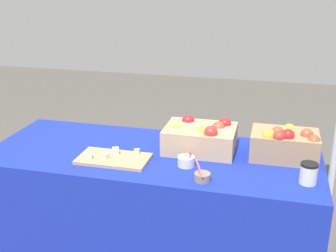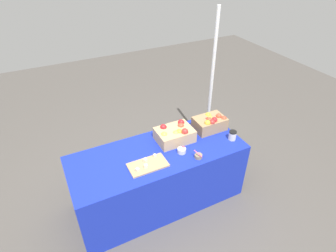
# 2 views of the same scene
# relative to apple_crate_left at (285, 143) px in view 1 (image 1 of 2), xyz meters

# --- Properties ---
(table) EXTENTS (1.90, 0.76, 0.74)m
(table) POSITION_rel_apple_crate_left_xyz_m (-0.73, -0.11, -0.46)
(table) COLOR #192DB7
(table) RESTS_ON ground_plane
(apple_crate_left) EXTENTS (0.36, 0.25, 0.20)m
(apple_crate_left) POSITION_rel_apple_crate_left_xyz_m (0.00, 0.00, 0.00)
(apple_crate_left) COLOR tan
(apple_crate_left) RESTS_ON table
(apple_crate_middle) EXTENTS (0.40, 0.29, 0.19)m
(apple_crate_middle) POSITION_rel_apple_crate_left_xyz_m (-0.47, -0.00, -0.01)
(apple_crate_middle) COLOR tan
(apple_crate_middle) RESTS_ON table
(cutting_board_front) EXTENTS (0.39, 0.22, 0.05)m
(cutting_board_front) POSITION_rel_apple_crate_left_xyz_m (-0.92, -0.26, -0.08)
(cutting_board_front) COLOR tan
(cutting_board_front) RESTS_ON table
(sample_bowl_near) EXTENTS (0.09, 0.09, 0.10)m
(sample_bowl_near) POSITION_rel_apple_crate_left_xyz_m (-0.40, -0.39, -0.07)
(sample_bowl_near) COLOR gray
(sample_bowl_near) RESTS_ON table
(sample_bowl_mid) EXTENTS (0.09, 0.09, 0.10)m
(sample_bowl_mid) POSITION_rel_apple_crate_left_xyz_m (-0.51, -0.23, -0.06)
(sample_bowl_mid) COLOR silver
(sample_bowl_mid) RESTS_ON table
(coffee_cup) EXTENTS (0.09, 0.09, 0.11)m
(coffee_cup) POSITION_rel_apple_crate_left_xyz_m (0.11, -0.29, -0.03)
(coffee_cup) COLOR silver
(coffee_cup) RESTS_ON table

